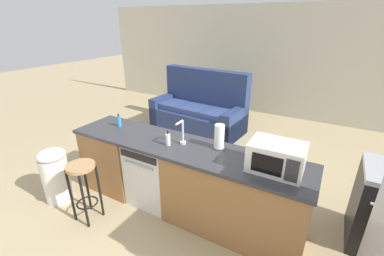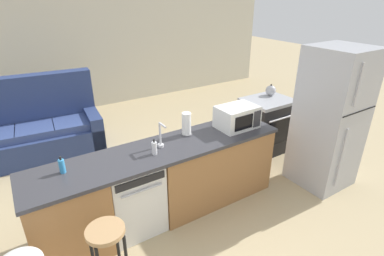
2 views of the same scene
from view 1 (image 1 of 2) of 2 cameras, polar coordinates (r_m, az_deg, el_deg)
The scene contains 12 objects.
ground_plane at distance 3.52m, azimuth -4.39°, elevation -16.51°, with size 24.00×24.00×0.00m, color tan.
wall_back at distance 6.62m, azimuth 18.84°, elevation 13.59°, with size 10.00×0.06×2.60m.
kitchen_counter at distance 3.16m, azimuth -0.93°, elevation -12.04°, with size 2.94×0.66×0.90m.
dishwasher at distance 3.40m, azimuth -8.17°, elevation -9.57°, with size 0.58×0.61×0.84m.
microwave at distance 2.55m, azimuth 18.24°, elevation -6.18°, with size 0.50×0.37×0.28m.
sink_faucet at distance 2.92m, azimuth -2.21°, elevation -1.34°, with size 0.07×0.18×0.30m.
paper_towel_roll at distance 2.85m, azimuth 6.08°, elevation -1.98°, with size 0.14×0.14×0.28m.
soap_bottle at distance 2.94m, azimuth -5.36°, elevation -2.54°, with size 0.06×0.06×0.18m.
dish_soap_bottle at distance 3.59m, azimuth -15.91°, elevation 1.46°, with size 0.06×0.06×0.18m.
bar_stool at distance 3.25m, azimuth -23.06°, elevation -10.67°, with size 0.32×0.32×0.74m.
trash_bin at distance 3.82m, azimuth -28.06°, elevation -9.15°, with size 0.35×0.35×0.74m.
couch at distance 5.65m, azimuth 1.78°, elevation 3.87°, with size 2.07×1.08×1.27m.
Camera 1 is at (1.57, -2.23, 2.23)m, focal length 24.00 mm.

